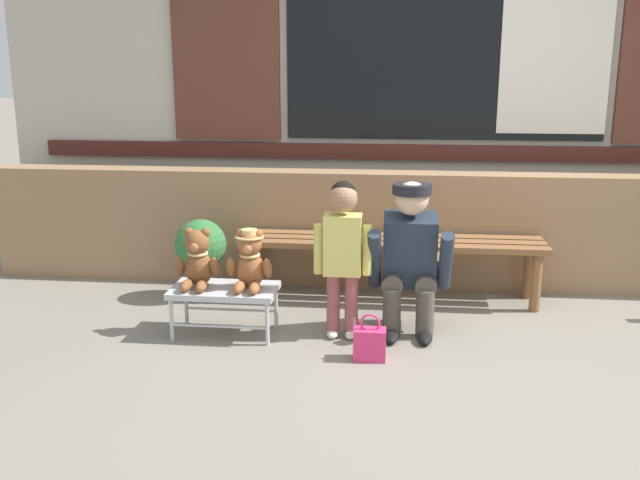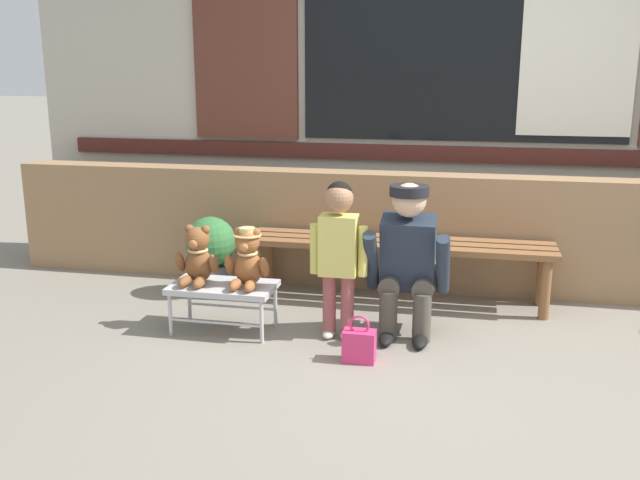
{
  "view_description": "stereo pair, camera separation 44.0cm",
  "coord_description": "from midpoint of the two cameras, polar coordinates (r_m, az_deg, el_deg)",
  "views": [
    {
      "loc": [
        -0.33,
        -3.72,
        1.61
      ],
      "look_at": [
        -0.8,
        0.53,
        0.55
      ],
      "focal_mm": 39.71,
      "sensor_mm": 36.0,
      "label": 1
    },
    {
      "loc": [
        0.1,
        -3.64,
        1.61
      ],
      "look_at": [
        -0.8,
        0.53,
        0.55
      ],
      "focal_mm": 39.71,
      "sensor_mm": 36.0,
      "label": 2
    }
  ],
  "objects": [
    {
      "name": "teddy_bear_with_hat",
      "position": [
        4.27,
        -2.97,
        -1.56
      ],
      "size": [
        0.28,
        0.27,
        0.36
      ],
      "color": "#93562D",
      "rests_on": "small_display_bench"
    },
    {
      "name": "small_display_bench",
      "position": [
        4.37,
        -4.97,
        -4.05
      ],
      "size": [
        0.64,
        0.36,
        0.3
      ],
      "color": "#BCBCC1",
      "rests_on": "ground"
    },
    {
      "name": "potted_plant",
      "position": [
        5.05,
        -6.34,
        -0.93
      ],
      "size": [
        0.36,
        0.36,
        0.57
      ],
      "color": "#4C4C51",
      "rests_on": "ground"
    },
    {
      "name": "adult_crouching",
      "position": [
        4.28,
        10.16,
        -1.61
      ],
      "size": [
        0.5,
        0.49,
        0.95
      ],
      "color": "#4C473D",
      "rests_on": "ground"
    },
    {
      "name": "handbag_on_ground",
      "position": [
        3.99,
        6.37,
        -8.47
      ],
      "size": [
        0.18,
        0.11,
        0.27
      ],
      "color": "#E53370",
      "rests_on": "ground"
    },
    {
      "name": "shop_facade",
      "position": [
        5.63,
        13.93,
        15.39
      ],
      "size": [
        6.93,
        0.26,
        3.57
      ],
      "color": "#B7B2A3",
      "rests_on": "ground"
    },
    {
      "name": "ground_plane",
      "position": [
        4.02,
        13.02,
        -10.08
      ],
      "size": [
        60.0,
        60.0,
        0.0
      ],
      "primitive_type": "plane",
      "color": "gray"
    },
    {
      "name": "brick_low_wall",
      "position": [
        5.24,
        13.15,
        0.49
      ],
      "size": [
        6.8,
        0.25,
        0.85
      ],
      "primitive_type": "cube",
      "color": "#997551",
      "rests_on": "ground"
    },
    {
      "name": "teddy_bear_plain",
      "position": [
        4.36,
        -7.03,
        -1.42
      ],
      "size": [
        0.28,
        0.26,
        0.36
      ],
      "color": "brown",
      "rests_on": "small_display_bench"
    },
    {
      "name": "child_standing",
      "position": [
        4.16,
        4.54,
        -0.29
      ],
      "size": [
        0.35,
        0.18,
        0.96
      ],
      "color": "#994C4C",
      "rests_on": "ground"
    },
    {
      "name": "wooden_bench_long",
      "position": [
        4.91,
        8.9,
        -0.85
      ],
      "size": [
        2.1,
        0.4,
        0.44
      ],
      "color": "brown",
      "rests_on": "ground"
    }
  ]
}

